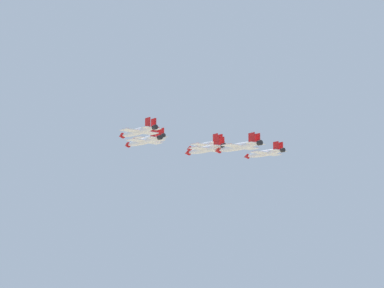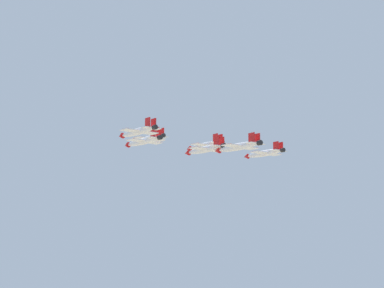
# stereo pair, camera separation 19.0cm
# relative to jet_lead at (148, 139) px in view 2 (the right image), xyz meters

# --- Properties ---
(jet_lead) EXTENTS (15.06, 14.75, 3.91)m
(jet_lead) POSITION_rel_jet_lead_xyz_m (0.00, 0.00, 0.00)
(jet_lead) COLOR white
(jet_left_wingman) EXTENTS (15.83, 15.19, 4.08)m
(jet_left_wingman) POSITION_rel_jet_lead_xyz_m (-19.53, -1.00, -4.36)
(jet_left_wingman) COLOR white
(jet_right_wingman) EXTENTS (15.32, 14.74, 3.95)m
(jet_right_wingman) POSITION_rel_jet_lead_xyz_m (-2.16, -19.44, -2.85)
(jet_right_wingman) COLOR white
(jet_left_outer) EXTENTS (15.41, 14.53, 3.94)m
(jet_left_outer) POSITION_rel_jet_lead_xyz_m (-39.06, -1.99, -5.08)
(jet_left_outer) COLOR white
(jet_right_outer) EXTENTS (15.18, 14.66, 3.92)m
(jet_right_outer) POSITION_rel_jet_lead_xyz_m (-4.33, -38.88, -6.07)
(jet_right_outer) COLOR white
(jet_slot_rear) EXTENTS (15.65, 14.94, 4.02)m
(jet_slot_rear) POSITION_rel_jet_lead_xyz_m (-21.69, -20.43, -7.49)
(jet_slot_rear) COLOR white
(jet_trailing) EXTENTS (15.90, 15.59, 4.14)m
(jet_trailing) POSITION_rel_jet_lead_xyz_m (-32.54, -30.65, -8.69)
(jet_trailing) COLOR white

